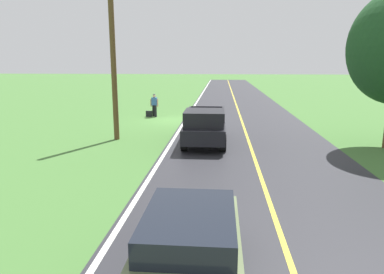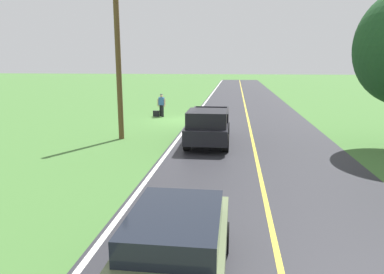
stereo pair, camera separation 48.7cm
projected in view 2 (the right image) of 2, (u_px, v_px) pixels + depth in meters
The scene contains 9 objects.
ground_plane at pixel (178, 120), 24.86m from camera, with size 200.00×200.00×0.00m, color #427033.
road_surface at pixel (248, 122), 24.27m from camera, with size 8.33×120.00×0.00m, color #28282D.
lane_edge_line at pixel (192, 121), 24.74m from camera, with size 0.16×117.60×0.00m, color silver.
lane_centre_line at pixel (248, 122), 24.27m from camera, with size 0.14×117.60×0.00m, color gold.
hitchhiker_walking at pixel (162, 104), 26.44m from camera, with size 0.62×0.53×1.75m.
suitcase_carried at pixel (156, 114), 26.60m from camera, with size 0.20×0.46×0.44m, color black.
pickup_truck_passing at pixel (208, 125), 17.47m from camera, with size 2.14×5.42×1.82m.
sedan_ahead_same_lane at pixel (174, 249), 6.27m from camera, with size 1.93×4.40×1.41m.
utility_pole_roadside at pixel (118, 63), 18.06m from camera, with size 0.28×0.28×7.99m, color brown.
Camera 2 is at (-3.94, 24.26, 4.04)m, focal length 32.69 mm.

